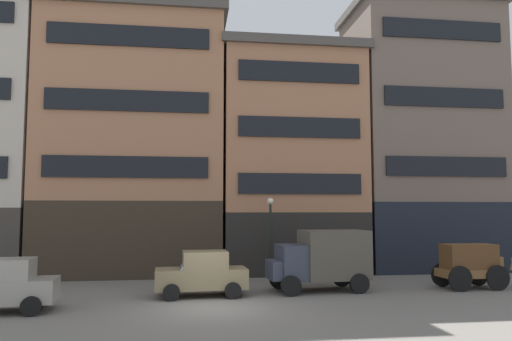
{
  "coord_description": "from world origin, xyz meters",
  "views": [
    {
      "loc": [
        -0.84,
        -17.66,
        3.51
      ],
      "look_at": [
        1.81,
        2.07,
        5.15
      ],
      "focal_mm": 33.73,
      "sensor_mm": 36.0,
      "label": 1
    }
  ],
  "objects_px": {
    "streetlamp_curbside": "(270,227)",
    "sedan_dark": "(1,286)",
    "cargo_wagon": "(470,263)",
    "delivery_truck_near": "(321,258)",
    "fire_hydrant_curbside": "(468,270)",
    "sedan_light": "(202,274)"
  },
  "relations": [
    {
      "from": "sedan_light",
      "to": "fire_hydrant_curbside",
      "type": "relative_size",
      "value": 4.55
    },
    {
      "from": "sedan_light",
      "to": "streetlamp_curbside",
      "type": "xyz_separation_m",
      "value": [
        3.45,
        3.68,
        1.76
      ]
    },
    {
      "from": "sedan_dark",
      "to": "sedan_light",
      "type": "relative_size",
      "value": 1.02
    },
    {
      "from": "cargo_wagon",
      "to": "streetlamp_curbside",
      "type": "bearing_deg",
      "value": 158.67
    },
    {
      "from": "sedan_light",
      "to": "delivery_truck_near",
      "type": "bearing_deg",
      "value": 6.44
    },
    {
      "from": "streetlamp_curbside",
      "to": "fire_hydrant_curbside",
      "type": "xyz_separation_m",
      "value": [
        10.31,
        -0.27,
        -2.24
      ]
    },
    {
      "from": "streetlamp_curbside",
      "to": "sedan_dark",
      "type": "bearing_deg",
      "value": -150.24
    },
    {
      "from": "fire_hydrant_curbside",
      "to": "streetlamp_curbside",
      "type": "bearing_deg",
      "value": 178.49
    },
    {
      "from": "sedan_light",
      "to": "streetlamp_curbside",
      "type": "distance_m",
      "value": 5.34
    },
    {
      "from": "sedan_dark",
      "to": "delivery_truck_near",
      "type": "bearing_deg",
      "value": 13.22
    },
    {
      "from": "sedan_dark",
      "to": "streetlamp_curbside",
      "type": "bearing_deg",
      "value": 29.76
    },
    {
      "from": "cargo_wagon",
      "to": "sedan_dark",
      "type": "bearing_deg",
      "value": -172.18
    },
    {
      "from": "cargo_wagon",
      "to": "sedan_dark",
      "type": "distance_m",
      "value": 19.12
    },
    {
      "from": "sedan_dark",
      "to": "fire_hydrant_curbside",
      "type": "relative_size",
      "value": 4.62
    },
    {
      "from": "sedan_dark",
      "to": "fire_hydrant_curbside",
      "type": "height_order",
      "value": "sedan_dark"
    },
    {
      "from": "cargo_wagon",
      "to": "streetlamp_curbside",
      "type": "height_order",
      "value": "streetlamp_curbside"
    },
    {
      "from": "streetlamp_curbside",
      "to": "delivery_truck_near",
      "type": "bearing_deg",
      "value": -60.58
    },
    {
      "from": "sedan_light",
      "to": "cargo_wagon",
      "type": "bearing_deg",
      "value": 1.6
    },
    {
      "from": "delivery_truck_near",
      "to": "sedan_dark",
      "type": "bearing_deg",
      "value": -166.78
    },
    {
      "from": "fire_hydrant_curbside",
      "to": "sedan_dark",
      "type": "bearing_deg",
      "value": -164.68
    },
    {
      "from": "sedan_dark",
      "to": "fire_hydrant_curbside",
      "type": "bearing_deg",
      "value": 15.32
    },
    {
      "from": "streetlamp_curbside",
      "to": "cargo_wagon",
      "type": "bearing_deg",
      "value": -21.33
    }
  ]
}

